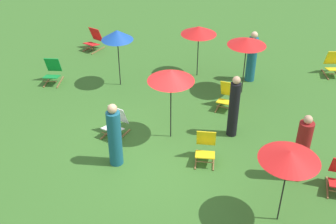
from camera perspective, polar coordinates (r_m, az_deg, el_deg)
ground_plane at (r=11.10m, az=-1.85°, el=-5.39°), size 40.00×40.00×0.00m
deckchair_0 at (r=14.58m, az=-15.15°, el=5.21°), size 0.64×0.85×0.83m
deckchair_1 at (r=12.81m, az=7.88°, el=2.06°), size 0.52×0.79×0.83m
deckchair_2 at (r=10.69m, az=5.04°, el=-4.76°), size 0.61×0.84×0.83m
deckchair_3 at (r=11.62m, az=-6.99°, el=-1.44°), size 0.63×0.85×0.83m
deckchair_7 at (r=15.58m, az=21.18°, el=5.93°), size 0.68×0.87×0.83m
deckchair_8 at (r=16.63m, az=-9.87°, el=9.43°), size 0.66×0.86×0.83m
umbrella_0 at (r=14.00m, az=4.13°, el=10.82°), size 1.16×1.16×1.76m
umbrella_1 at (r=13.40m, az=-6.81°, el=10.16°), size 0.99×0.99×1.90m
umbrella_2 at (r=8.55m, az=15.94°, el=-5.64°), size 1.21×1.21×1.84m
umbrella_3 at (r=13.06m, az=10.50°, el=9.22°), size 1.17×1.17×1.86m
umbrella_4 at (r=10.65m, az=0.39°, el=4.91°), size 1.20×1.20×2.03m
person_0 at (r=11.38m, az=8.78°, el=0.56°), size 0.33×0.33×1.79m
person_1 at (r=14.25m, az=11.12°, el=7.10°), size 0.40×0.40×1.72m
person_2 at (r=10.31m, az=17.41°, el=-4.83°), size 0.44×0.44×1.76m
person_3 at (r=10.36m, az=-7.14°, el=-3.27°), size 0.37×0.37×1.72m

